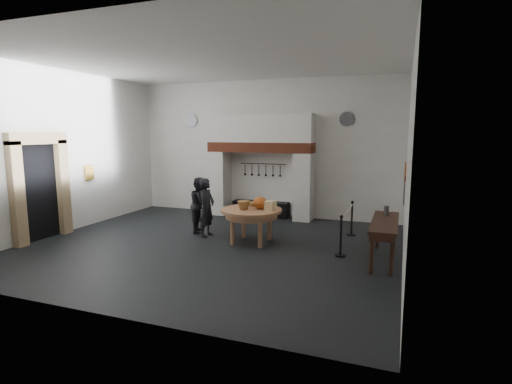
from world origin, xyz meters
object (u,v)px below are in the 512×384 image
(visitor_far, at_px, (201,205))
(barrier_post_far, at_px, (352,219))
(work_table, at_px, (251,210))
(visitor_near, at_px, (207,208))
(barrier_post_near, at_px, (341,237))
(iron_range, at_px, (261,209))
(side_table, at_px, (385,222))

(visitor_far, height_order, barrier_post_far, visitor_far)
(work_table, xyz_separation_m, visitor_far, (-1.75, 0.55, -0.06))
(visitor_near, bearing_deg, barrier_post_near, -96.57)
(iron_range, distance_m, side_table, 5.40)
(work_table, xyz_separation_m, barrier_post_far, (2.32, 1.64, -0.39))
(work_table, relative_size, visitor_near, 0.98)
(iron_range, relative_size, work_table, 1.22)
(visitor_far, bearing_deg, barrier_post_far, -95.49)
(work_table, bearing_deg, barrier_post_near, -8.79)
(barrier_post_near, bearing_deg, side_table, -0.11)
(work_table, height_order, barrier_post_near, barrier_post_near)
(barrier_post_near, relative_size, barrier_post_far, 1.00)
(side_table, bearing_deg, iron_range, 139.89)
(iron_range, height_order, visitor_near, visitor_near)
(side_table, bearing_deg, visitor_far, 169.70)
(visitor_near, relative_size, side_table, 0.72)
(visitor_near, bearing_deg, side_table, -95.00)
(visitor_near, relative_size, barrier_post_near, 1.76)
(iron_range, height_order, visitor_far, visitor_far)
(visitor_near, xyz_separation_m, barrier_post_far, (3.66, 1.49, -0.34))
(work_table, relative_size, visitor_far, 1.00)
(visitor_far, bearing_deg, iron_range, -40.07)
(visitor_far, xyz_separation_m, barrier_post_near, (4.06, -0.91, -0.33))
(visitor_near, bearing_deg, visitor_far, 46.31)
(work_table, relative_size, barrier_post_far, 1.73)
(iron_range, xyz_separation_m, barrier_post_near, (3.16, -3.45, 0.20))
(side_table, height_order, barrier_post_near, same)
(iron_range, height_order, work_table, work_table)
(iron_range, xyz_separation_m, visitor_far, (-0.90, -2.55, 0.53))
(visitor_far, bearing_deg, barrier_post_near, -123.12)
(visitor_far, relative_size, barrier_post_near, 1.73)
(work_table, distance_m, barrier_post_far, 2.87)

